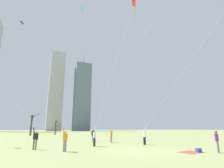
{
  "coord_description": "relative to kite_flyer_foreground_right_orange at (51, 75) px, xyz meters",
  "views": [
    {
      "loc": [
        -8.48,
        -13.39,
        1.78
      ],
      "look_at": [
        0.0,
        6.0,
        7.02
      ],
      "focal_mm": 28.83,
      "sensor_mm": 36.0,
      "label": 1
    }
  ],
  "objects": [
    {
      "name": "kite_flyer_far_back_yellow",
      "position": [
        11.8,
        0.25,
        -1.01
      ],
      "size": [
        4.44,
        13.71,
        16.36
      ],
      "color": "black",
      "rests_on": "ground"
    },
    {
      "name": "kite_flyer_midfield_right_pink",
      "position": [
        -1.48,
        4.24,
        -3.73
      ],
      "size": [
        7.03,
        7.26,
        10.21
      ],
      "color": "#726656",
      "rests_on": "ground"
    },
    {
      "name": "bystander_strolling_midfield",
      "position": [
        8.66,
        8.22,
        -4.93
      ],
      "size": [
        0.26,
        0.5,
        1.62
      ],
      "color": "gray",
      "rests_on": "ground"
    },
    {
      "name": "distant_kite_high_overhead_teal",
      "position": [
        6.96,
        21.62,
        20.44
      ],
      "size": [
        1.72,
        4.33,
        29.09
      ],
      "color": "teal",
      "rests_on": "ground"
    },
    {
      "name": "distant_kite_low_near_trees_white",
      "position": [
        24.03,
        21.58,
        16.85
      ],
      "size": [
        4.5,
        4.69,
        27.49
      ],
      "color": "white",
      "rests_on": "ground"
    },
    {
      "name": "bare_tree_leftmost",
      "position": [
        -1.02,
        38.11,
        -3.0
      ],
      "size": [
        2.32,
        1.68,
        5.61
      ],
      "color": "#423326",
      "rests_on": "ground"
    },
    {
      "name": "bystander_watching_nearby",
      "position": [
        7.24,
        11.48,
        -4.93
      ],
      "size": [
        0.51,
        0.22,
        1.62
      ],
      "color": "gray",
      "rests_on": "ground"
    },
    {
      "name": "kite_flyer_midfield_left_red",
      "position": [
        5.23,
        3.54,
        -3.54
      ],
      "size": [
        2.2,
        6.13,
        14.06
      ],
      "color": "black",
      "rests_on": "ground"
    },
    {
      "name": "distant_kite_drifting_left_purple",
      "position": [
        -4.04,
        19.49,
        12.13
      ],
      "size": [
        3.46,
        4.03,
        20.93
      ],
      "color": "purple",
      "rests_on": "ground"
    },
    {
      "name": "ground_plane",
      "position": [
        7.46,
        -0.81,
        -5.84
      ],
      "size": [
        400.0,
        400.0,
        0.0
      ],
      "primitive_type": "plane",
      "color": "#848E56"
    },
    {
      "name": "picnic_spot",
      "position": [
        10.64,
        -3.41,
        -5.74
      ],
      "size": [
        2.08,
        1.78,
        0.31
      ],
      "color": "#CC3838",
      "rests_on": "ground"
    },
    {
      "name": "bystander_far_off_by_trees",
      "position": [
        12.04,
        -4.3,
        -4.93
      ],
      "size": [
        0.47,
        0.33,
        1.62
      ],
      "color": "gray",
      "rests_on": "ground"
    },
    {
      "name": "skyline_squat_block",
      "position": [
        31.53,
        115.68,
        19.47
      ],
      "size": [
        11.77,
        7.36,
        57.99
      ],
      "color": "slate",
      "rests_on": "ground"
    },
    {
      "name": "skyline_tall_tower",
      "position": [
        13.37,
        124.95,
        24.23
      ],
      "size": [
        10.58,
        7.39,
        60.12
      ],
      "color": "#B2B2B7",
      "rests_on": "ground"
    },
    {
      "name": "kite_flyer_foreground_right_orange",
      "position": [
        0.0,
        0.0,
        0.0
      ],
      "size": [
        7.43,
        4.63,
        22.25
      ],
      "color": "gray",
      "rests_on": "ground"
    },
    {
      "name": "bare_tree_center",
      "position": [
        5.38,
        40.54,
        -3.61
      ],
      "size": [
        1.61,
        1.72,
        4.03
      ],
      "color": "#423326",
      "rests_on": "ground"
    }
  ]
}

